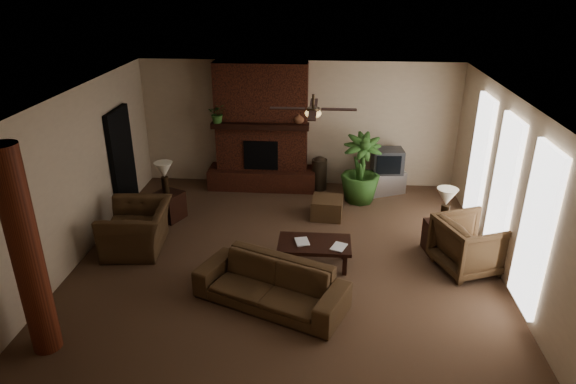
# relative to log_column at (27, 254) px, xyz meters

# --- Properties ---
(room_shell) EXTENTS (7.00, 7.00, 7.00)m
(room_shell) POSITION_rel_log_column_xyz_m (2.95, 2.40, 0.00)
(room_shell) COLOR brown
(room_shell) RESTS_ON ground
(fireplace) EXTENTS (2.40, 0.70, 2.80)m
(fireplace) POSITION_rel_log_column_xyz_m (2.15, 5.62, -0.24)
(fireplace) COLOR #562517
(fireplace) RESTS_ON ground
(windows) EXTENTS (0.08, 3.65, 2.35)m
(windows) POSITION_rel_log_column_xyz_m (6.40, 2.60, -0.05)
(windows) COLOR white
(windows) RESTS_ON ground
(log_column) EXTENTS (0.36, 0.36, 2.80)m
(log_column) POSITION_rel_log_column_xyz_m (0.00, 0.00, 0.00)
(log_column) COLOR maroon
(log_column) RESTS_ON ground
(doorway) EXTENTS (0.10, 1.00, 2.10)m
(doorway) POSITION_rel_log_column_xyz_m (-0.49, 4.20, -0.35)
(doorway) COLOR black
(doorway) RESTS_ON ground
(ceiling_fan) EXTENTS (1.35, 1.35, 0.37)m
(ceiling_fan) POSITION_rel_log_column_xyz_m (3.35, 2.70, 1.13)
(ceiling_fan) COLOR #322416
(ceiling_fan) RESTS_ON ceiling
(sofa) EXTENTS (2.30, 1.47, 0.87)m
(sofa) POSITION_rel_log_column_xyz_m (2.82, 1.18, -0.96)
(sofa) COLOR #4B3520
(sofa) RESTS_ON ground
(armchair_left) EXTENTS (0.92, 1.31, 1.08)m
(armchair_left) POSITION_rel_log_column_xyz_m (0.31, 2.61, -0.86)
(armchair_left) COLOR #4B3520
(armchair_left) RESTS_ON ground
(armchair_right) EXTENTS (1.19, 1.23, 0.99)m
(armchair_right) POSITION_rel_log_column_xyz_m (5.96, 2.37, -0.90)
(armchair_right) COLOR #4B3520
(armchair_right) RESTS_ON ground
(coffee_table) EXTENTS (1.20, 0.70, 0.43)m
(coffee_table) POSITION_rel_log_column_xyz_m (3.43, 2.28, -1.03)
(coffee_table) COLOR black
(coffee_table) RESTS_ON ground
(ottoman) EXTENTS (0.65, 0.65, 0.40)m
(ottoman) POSITION_rel_log_column_xyz_m (3.63, 4.13, -1.20)
(ottoman) COLOR #4B3520
(ottoman) RESTS_ON ground
(tv_stand) EXTENTS (0.98, 0.80, 0.50)m
(tv_stand) POSITION_rel_log_column_xyz_m (4.88, 5.47, -1.15)
(tv_stand) COLOR #B4B4B7
(tv_stand) RESTS_ON ground
(tv) EXTENTS (0.69, 0.58, 0.52)m
(tv) POSITION_rel_log_column_xyz_m (4.91, 5.42, -0.64)
(tv) COLOR #363638
(tv) RESTS_ON tv_stand
(floor_vase) EXTENTS (0.34, 0.34, 0.77)m
(floor_vase) POSITION_rel_log_column_xyz_m (3.44, 5.55, -0.97)
(floor_vase) COLOR #31261B
(floor_vase) RESTS_ON ground
(floor_plant) EXTENTS (1.01, 1.57, 0.82)m
(floor_plant) POSITION_rel_log_column_xyz_m (4.31, 4.96, -0.99)
(floor_plant) COLOR #325B24
(floor_plant) RESTS_ON ground
(side_table_left) EXTENTS (0.66, 0.66, 0.55)m
(side_table_left) POSITION_rel_log_column_xyz_m (0.50, 3.82, -1.12)
(side_table_left) COLOR black
(side_table_left) RESTS_ON ground
(lamp_left) EXTENTS (0.42, 0.42, 0.65)m
(lamp_left) POSITION_rel_log_column_xyz_m (0.49, 3.79, -0.40)
(lamp_left) COLOR #322416
(lamp_left) RESTS_ON side_table_left
(side_table_right) EXTENTS (0.59, 0.59, 0.55)m
(side_table_right) POSITION_rel_log_column_xyz_m (5.61, 2.91, -1.12)
(side_table_right) COLOR black
(side_table_right) RESTS_ON ground
(lamp_right) EXTENTS (0.41, 0.41, 0.65)m
(lamp_right) POSITION_rel_log_column_xyz_m (5.63, 2.91, -0.40)
(lamp_right) COLOR #322416
(lamp_right) RESTS_ON side_table_right
(mantel_plant) EXTENTS (0.43, 0.47, 0.33)m
(mantel_plant) POSITION_rel_log_column_xyz_m (1.26, 5.31, 0.32)
(mantel_plant) COLOR #325B24
(mantel_plant) RESTS_ON fireplace
(mantel_vase) EXTENTS (0.26, 0.27, 0.22)m
(mantel_vase) POSITION_rel_log_column_xyz_m (2.98, 5.42, 0.27)
(mantel_vase) COLOR brown
(mantel_vase) RESTS_ON fireplace
(book_a) EXTENTS (0.22, 0.08, 0.29)m
(book_a) POSITION_rel_log_column_xyz_m (3.12, 2.24, -0.83)
(book_a) COLOR #999999
(book_a) RESTS_ON coffee_table
(book_b) EXTENTS (0.21, 0.10, 0.29)m
(book_b) POSITION_rel_log_column_xyz_m (3.73, 2.19, -0.82)
(book_b) COLOR #999999
(book_b) RESTS_ON coffee_table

